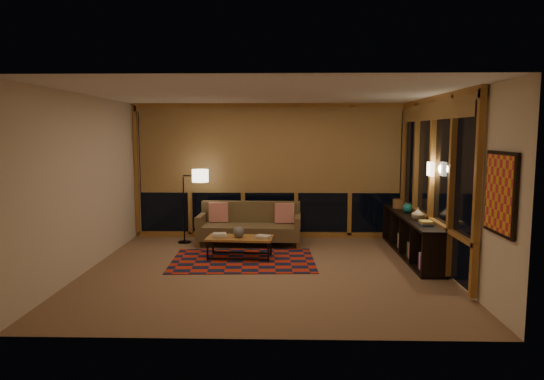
{
  "coord_description": "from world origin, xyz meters",
  "views": [
    {
      "loc": [
        0.29,
        -7.29,
        2.13
      ],
      "look_at": [
        0.1,
        0.22,
        1.23
      ],
      "focal_mm": 32.0,
      "sensor_mm": 36.0,
      "label": 1
    }
  ],
  "objects_px": {
    "sofa": "(249,224)",
    "bookshelf": "(411,236)",
    "floor_lamp": "(184,206)",
    "coffee_table": "(240,248)"
  },
  "relations": [
    {
      "from": "floor_lamp",
      "to": "bookshelf",
      "type": "height_order",
      "value": "floor_lamp"
    },
    {
      "from": "sofa",
      "to": "bookshelf",
      "type": "height_order",
      "value": "sofa"
    },
    {
      "from": "sofa",
      "to": "coffee_table",
      "type": "bearing_deg",
      "value": -93.14
    },
    {
      "from": "coffee_table",
      "to": "bookshelf",
      "type": "distance_m",
      "value": 2.96
    },
    {
      "from": "sofa",
      "to": "coffee_table",
      "type": "relative_size",
      "value": 1.73
    },
    {
      "from": "floor_lamp",
      "to": "bookshelf",
      "type": "xyz_separation_m",
      "value": [
        4.13,
        -0.89,
        -0.37
      ]
    },
    {
      "from": "floor_lamp",
      "to": "sofa",
      "type": "bearing_deg",
      "value": -4.4
    },
    {
      "from": "sofa",
      "to": "floor_lamp",
      "type": "xyz_separation_m",
      "value": [
        -1.27,
        0.16,
        0.32
      ]
    },
    {
      "from": "coffee_table",
      "to": "floor_lamp",
      "type": "height_order",
      "value": "floor_lamp"
    },
    {
      "from": "sofa",
      "to": "bookshelf",
      "type": "relative_size",
      "value": 0.69
    }
  ]
}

